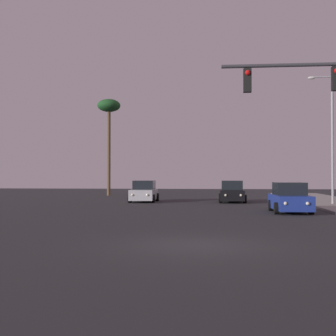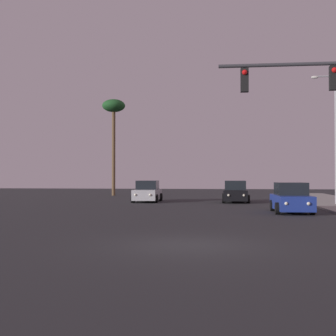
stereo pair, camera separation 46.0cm
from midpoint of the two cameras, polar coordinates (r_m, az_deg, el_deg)
ground_plane at (r=14.02m, az=3.55°, el=-9.36°), size 120.00×120.00×0.00m
car_silver at (r=37.09m, az=-2.18°, el=-2.96°), size 2.04×4.32×1.68m
car_black at (r=36.77m, az=8.58°, el=-2.97°), size 2.04×4.33×1.68m
car_blue at (r=27.04m, az=15.26°, el=-3.66°), size 2.04×4.34×1.68m
street_lamp at (r=34.44m, az=19.95°, el=4.20°), size 1.74×0.24×9.00m
palm_tree_far at (r=49.58m, az=-6.37°, el=6.81°), size 2.40×2.40×10.07m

